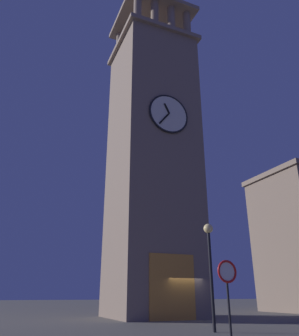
% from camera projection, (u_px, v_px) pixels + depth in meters
% --- Properties ---
extents(ground_plane, '(200.00, 200.00, 0.00)m').
position_uv_depth(ground_plane, '(183.00, 320.00, 21.21)').
color(ground_plane, '#56544F').
extents(clocktower, '(6.67, 6.77, 28.82)m').
position_uv_depth(clocktower, '(152.00, 158.00, 27.28)').
color(clocktower, gray).
rests_on(clocktower, ground_plane).
extents(street_lamp, '(0.44, 0.44, 4.61)m').
position_uv_depth(street_lamp, '(210.00, 253.00, 15.15)').
color(street_lamp, black).
rests_on(street_lamp, ground_plane).
extents(no_horn_sign, '(0.78, 0.14, 2.63)m').
position_uv_depth(no_horn_sign, '(227.00, 277.00, 11.52)').
color(no_horn_sign, black).
rests_on(no_horn_sign, ground_plane).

